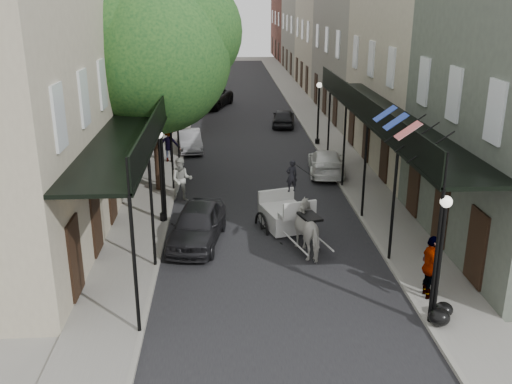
{
  "coord_description": "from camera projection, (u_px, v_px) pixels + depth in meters",
  "views": [
    {
      "loc": [
        -1.64,
        -15.51,
        8.75
      ],
      "look_at": [
        -0.42,
        5.0,
        1.6
      ],
      "focal_mm": 40.0,
      "sensor_mm": 36.0,
      "label": 1
    }
  ],
  "objects": [
    {
      "name": "pedestrian_sidewalk_left",
      "position": [
        169.0,
        144.0,
        30.82
      ],
      "size": [
        1.28,
        0.77,
        1.93
      ],
      "primitive_type": "imported",
      "rotation": [
        0.0,
        0.0,
        3.1
      ],
      "color": "gray",
      "rests_on": "sidewalk_left"
    },
    {
      "name": "gallery_left",
      "position": [
        143.0,
        119.0,
        22.57
      ],
      "size": [
        2.2,
        18.05,
        4.88
      ],
      "color": "black",
      "rests_on": "sidewalk_left"
    },
    {
      "name": "building_row_right",
      "position": [
        352.0,
        41.0,
        44.63
      ],
      "size": [
        5.0,
        80.0,
        10.5
      ],
      "primitive_type": "cube",
      "color": "gray",
      "rests_on": "ground"
    },
    {
      "name": "sidewalk_right",
      "position": [
        326.0,
        137.0,
        36.71
      ],
      "size": [
        2.2,
        90.0,
        0.12
      ],
      "primitive_type": "cube",
      "color": "gray",
      "rests_on": "ground"
    },
    {
      "name": "tree_far",
      "position": [
        182.0,
        40.0,
        38.23
      ],
      "size": [
        6.45,
        6.0,
        8.61
      ],
      "color": "#382619",
      "rests_on": "sidewalk_left"
    },
    {
      "name": "trash_bags",
      "position": [
        441.0,
        314.0,
        15.81
      ],
      "size": [
        0.85,
        1.0,
        0.5
      ],
      "color": "black",
      "rests_on": "sidewalk_right"
    },
    {
      "name": "car_right_far",
      "position": [
        284.0,
        117.0,
        39.67
      ],
      "size": [
        1.94,
        3.82,
        1.25
      ],
      "primitive_type": "imported",
      "rotation": [
        0.0,
        0.0,
        3.01
      ],
      "color": "black",
      "rests_on": "ground"
    },
    {
      "name": "pedestrian_walking",
      "position": [
        182.0,
        180.0,
        25.13
      ],
      "size": [
        1.03,
        0.83,
        1.99
      ],
      "primitive_type": "imported",
      "rotation": [
        0.0,
        0.0,
        0.08
      ],
      "color": "#A7A89E",
      "rests_on": "ground"
    },
    {
      "name": "road",
      "position": [
        249.0,
        139.0,
        36.45
      ],
      "size": [
        8.0,
        90.0,
        0.01
      ],
      "primitive_type": "cube",
      "color": "black",
      "rests_on": "ground"
    },
    {
      "name": "ground",
      "position": [
        279.0,
        294.0,
        17.59
      ],
      "size": [
        140.0,
        140.0,
        0.0
      ],
      "primitive_type": "plane",
      "color": "gray",
      "rests_on": "ground"
    },
    {
      "name": "horse",
      "position": [
        311.0,
        230.0,
        20.08
      ],
      "size": [
        1.52,
        2.3,
        1.79
      ],
      "primitive_type": "imported",
      "rotation": [
        0.0,
        0.0,
        3.43
      ],
      "color": "beige",
      "rests_on": "ground"
    },
    {
      "name": "car_right_near",
      "position": [
        326.0,
        162.0,
        29.17
      ],
      "size": [
        2.18,
        4.39,
        1.23
      ],
      "primitive_type": "imported",
      "rotation": [
        0.0,
        0.0,
        3.03
      ],
      "color": "white",
      "rests_on": "ground"
    },
    {
      "name": "lamppost_right_far",
      "position": [
        318.0,
        112.0,
        34.12
      ],
      "size": [
        0.32,
        0.32,
        3.71
      ],
      "color": "black",
      "rests_on": "sidewalk_right"
    },
    {
      "name": "building_row_left",
      "position": [
        130.0,
        42.0,
        43.67
      ],
      "size": [
        5.0,
        80.0,
        10.5
      ],
      "primitive_type": "cube",
      "color": "#B4AA90",
      "rests_on": "ground"
    },
    {
      "name": "car_left_far",
      "position": [
        210.0,
        98.0,
        46.31
      ],
      "size": [
        4.06,
        5.89,
        1.49
      ],
      "primitive_type": "imported",
      "rotation": [
        0.0,
        0.0,
        -0.32
      ],
      "color": "black",
      "rests_on": "ground"
    },
    {
      "name": "lamppost_right_near",
      "position": [
        440.0,
        258.0,
        15.26
      ],
      "size": [
        0.32,
        0.32,
        3.71
      ],
      "color": "black",
      "rests_on": "sidewalk_right"
    },
    {
      "name": "carriage",
      "position": [
        281.0,
        198.0,
        22.47
      ],
      "size": [
        2.31,
        2.94,
        2.99
      ],
      "rotation": [
        0.0,
        0.0,
        0.29
      ],
      "color": "black",
      "rests_on": "ground"
    },
    {
      "name": "gallery_right",
      "position": [
        381.0,
        116.0,
        23.11
      ],
      "size": [
        2.2,
        18.05,
        4.88
      ],
      "color": "black",
      "rests_on": "sidewalk_right"
    },
    {
      "name": "pedestrian_sidewalk_right",
      "position": [
        431.0,
        267.0,
        16.86
      ],
      "size": [
        0.51,
        1.16,
        1.97
      ],
      "primitive_type": "imported",
      "rotation": [
        0.0,
        0.0,
        1.55
      ],
      "color": "gray",
      "rests_on": "sidewalk_right"
    },
    {
      "name": "sidewalk_left",
      "position": [
        170.0,
        139.0,
        36.15
      ],
      "size": [
        2.2,
        90.0,
        0.12
      ],
      "primitive_type": "cube",
      "color": "gray",
      "rests_on": "ground"
    },
    {
      "name": "car_left_mid",
      "position": [
        190.0,
        141.0,
        33.51
      ],
      "size": [
        1.71,
        3.78,
        1.2
      ],
      "primitive_type": "imported",
      "rotation": [
        0.0,
        0.0,
        0.12
      ],
      "color": "gray",
      "rests_on": "ground"
    },
    {
      "name": "tree_near",
      "position": [
        163.0,
        49.0,
        24.82
      ],
      "size": [
        7.31,
        6.8,
        9.63
      ],
      "color": "#382619",
      "rests_on": "sidewalk_left"
    },
    {
      "name": "car_left_near",
      "position": [
        197.0,
        225.0,
        20.98
      ],
      "size": [
        2.37,
        4.46,
        1.44
      ],
      "primitive_type": "imported",
      "rotation": [
        0.0,
        0.0,
        -0.16
      ],
      "color": "black",
      "rests_on": "ground"
    },
    {
      "name": "lamppost_left",
      "position": [
        161.0,
        175.0,
        22.35
      ],
      "size": [
        0.32,
        0.32,
        3.71
      ],
      "color": "black",
      "rests_on": "sidewalk_left"
    }
  ]
}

